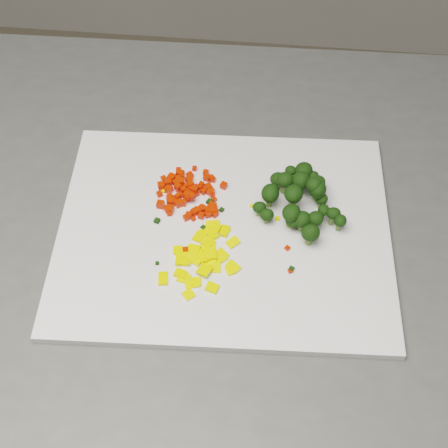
# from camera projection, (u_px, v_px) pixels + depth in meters

# --- Properties ---
(counter_block) EXTENTS (0.99, 0.70, 0.90)m
(counter_block) POSITION_uv_depth(u_px,v_px,m) (211.00, 356.00, 1.17)
(counter_block) COLOR #4D4D4A
(counter_block) RESTS_ON ground
(cutting_board) EXTENTS (0.43, 0.34, 0.01)m
(cutting_board) POSITION_uv_depth(u_px,v_px,m) (224.00, 231.00, 0.78)
(cutting_board) COLOR silver
(cutting_board) RESTS_ON counter_block
(carrot_pile) EXTENTS (0.09, 0.09, 0.03)m
(carrot_pile) POSITION_uv_depth(u_px,v_px,m) (190.00, 189.00, 0.80)
(carrot_pile) COLOR red
(carrot_pile) RESTS_ON cutting_board
(pepper_pile) EXTENTS (0.11, 0.11, 0.01)m
(pepper_pile) POSITION_uv_depth(u_px,v_px,m) (195.00, 255.00, 0.74)
(pepper_pile) COLOR yellow
(pepper_pile) RESTS_ON cutting_board
(broccoli_pile) EXTENTS (0.11, 0.11, 0.05)m
(broccoli_pile) POSITION_uv_depth(u_px,v_px,m) (303.00, 199.00, 0.77)
(broccoli_pile) COLOR black
(broccoli_pile) RESTS_ON cutting_board
(carrot_cube_0) EXTENTS (0.01, 0.01, 0.01)m
(carrot_cube_0) POSITION_uv_depth(u_px,v_px,m) (208.00, 210.00, 0.79)
(carrot_cube_0) COLOR red
(carrot_cube_0) RESTS_ON carrot_pile
(carrot_cube_1) EXTENTS (0.01, 0.01, 0.01)m
(carrot_cube_1) POSITION_uv_depth(u_px,v_px,m) (166.00, 209.00, 0.79)
(carrot_cube_1) COLOR red
(carrot_cube_1) RESTS_ON carrot_pile
(carrot_cube_2) EXTENTS (0.01, 0.01, 0.01)m
(carrot_cube_2) POSITION_uv_depth(u_px,v_px,m) (170.00, 200.00, 0.80)
(carrot_cube_2) COLOR red
(carrot_cube_2) RESTS_ON carrot_pile
(carrot_cube_3) EXTENTS (0.01, 0.01, 0.01)m
(carrot_cube_3) POSITION_uv_depth(u_px,v_px,m) (180.00, 174.00, 0.82)
(carrot_cube_3) COLOR red
(carrot_cube_3) RESTS_ON carrot_pile
(carrot_cube_4) EXTENTS (0.01, 0.01, 0.01)m
(carrot_cube_4) POSITION_uv_depth(u_px,v_px,m) (174.00, 201.00, 0.80)
(carrot_cube_4) COLOR red
(carrot_cube_4) RESTS_ON carrot_pile
(carrot_cube_5) EXTENTS (0.01, 0.01, 0.01)m
(carrot_cube_5) POSITION_uv_depth(u_px,v_px,m) (164.00, 179.00, 0.82)
(carrot_cube_5) COLOR red
(carrot_cube_5) RESTS_ON carrot_pile
(carrot_cube_6) EXTENTS (0.01, 0.01, 0.01)m
(carrot_cube_6) POSITION_uv_depth(u_px,v_px,m) (195.00, 190.00, 0.80)
(carrot_cube_6) COLOR red
(carrot_cube_6) RESTS_ON carrot_pile
(carrot_cube_7) EXTENTS (0.01, 0.01, 0.01)m
(carrot_cube_7) POSITION_uv_depth(u_px,v_px,m) (213.00, 207.00, 0.79)
(carrot_cube_7) COLOR red
(carrot_cube_7) RESTS_ON carrot_pile
(carrot_cube_8) EXTENTS (0.01, 0.01, 0.01)m
(carrot_cube_8) POSITION_uv_depth(u_px,v_px,m) (224.00, 185.00, 0.81)
(carrot_cube_8) COLOR red
(carrot_cube_8) RESTS_ON carrot_pile
(carrot_cube_9) EXTENTS (0.01, 0.01, 0.01)m
(carrot_cube_9) POSITION_uv_depth(u_px,v_px,m) (208.00, 214.00, 0.79)
(carrot_cube_9) COLOR red
(carrot_cube_9) RESTS_ON carrot_pile
(carrot_cube_10) EXTENTS (0.01, 0.01, 0.01)m
(carrot_cube_10) POSITION_uv_depth(u_px,v_px,m) (186.00, 218.00, 0.78)
(carrot_cube_10) COLOR red
(carrot_cube_10) RESTS_ON carrot_pile
(carrot_cube_11) EXTENTS (0.01, 0.01, 0.01)m
(carrot_cube_11) POSITION_uv_depth(u_px,v_px,m) (176.00, 183.00, 0.82)
(carrot_cube_11) COLOR red
(carrot_cube_11) RESTS_ON carrot_pile
(carrot_cube_12) EXTENTS (0.01, 0.01, 0.01)m
(carrot_cube_12) POSITION_uv_depth(u_px,v_px,m) (215.00, 214.00, 0.79)
(carrot_cube_12) COLOR red
(carrot_cube_12) RESTS_ON carrot_pile
(carrot_cube_13) EXTENTS (0.01, 0.01, 0.01)m
(carrot_cube_13) POSITION_uv_depth(u_px,v_px,m) (178.00, 187.00, 0.81)
(carrot_cube_13) COLOR red
(carrot_cube_13) RESTS_ON carrot_pile
(carrot_cube_14) EXTENTS (0.01, 0.01, 0.01)m
(carrot_cube_14) POSITION_uv_depth(u_px,v_px,m) (190.00, 192.00, 0.81)
(carrot_cube_14) COLOR red
(carrot_cube_14) RESTS_ON carrot_pile
(carrot_cube_15) EXTENTS (0.01, 0.01, 0.01)m
(carrot_cube_15) POSITION_uv_depth(u_px,v_px,m) (211.00, 208.00, 0.79)
(carrot_cube_15) COLOR red
(carrot_cube_15) RESTS_ON carrot_pile
(carrot_cube_16) EXTENTS (0.01, 0.01, 0.01)m
(carrot_cube_16) POSITION_uv_depth(u_px,v_px,m) (188.00, 215.00, 0.79)
(carrot_cube_16) COLOR red
(carrot_cube_16) RESTS_ON carrot_pile
(carrot_cube_17) EXTENTS (0.01, 0.01, 0.01)m
(carrot_cube_17) POSITION_uv_depth(u_px,v_px,m) (188.00, 197.00, 0.79)
(carrot_cube_17) COLOR red
(carrot_cube_17) RESTS_ON carrot_pile
(carrot_cube_18) EXTENTS (0.01, 0.01, 0.01)m
(carrot_cube_18) POSITION_uv_depth(u_px,v_px,m) (212.00, 211.00, 0.79)
(carrot_cube_18) COLOR red
(carrot_cube_18) RESTS_ON carrot_pile
(carrot_cube_19) EXTENTS (0.01, 0.01, 0.01)m
(carrot_cube_19) POSITION_uv_depth(u_px,v_px,m) (189.00, 180.00, 0.82)
(carrot_cube_19) COLOR red
(carrot_cube_19) RESTS_ON carrot_pile
(carrot_cube_20) EXTENTS (0.01, 0.01, 0.01)m
(carrot_cube_20) POSITION_uv_depth(u_px,v_px,m) (187.00, 186.00, 0.80)
(carrot_cube_20) COLOR red
(carrot_cube_20) RESTS_ON carrot_pile
(carrot_cube_21) EXTENTS (0.01, 0.01, 0.01)m
(carrot_cube_21) POSITION_uv_depth(u_px,v_px,m) (168.00, 182.00, 0.82)
(carrot_cube_21) COLOR red
(carrot_cube_21) RESTS_ON carrot_pile
(carrot_cube_22) EXTENTS (0.01, 0.01, 0.01)m
(carrot_cube_22) POSITION_uv_depth(u_px,v_px,m) (190.00, 175.00, 0.82)
(carrot_cube_22) COLOR red
(carrot_cube_22) RESTS_ON carrot_pile
(carrot_cube_23) EXTENTS (0.01, 0.01, 0.01)m
(carrot_cube_23) POSITION_uv_depth(u_px,v_px,m) (172.00, 178.00, 0.82)
(carrot_cube_23) COLOR red
(carrot_cube_23) RESTS_ON carrot_pile
(carrot_cube_24) EXTENTS (0.01, 0.01, 0.01)m
(carrot_cube_24) POSITION_uv_depth(u_px,v_px,m) (211.00, 207.00, 0.79)
(carrot_cube_24) COLOR red
(carrot_cube_24) RESTS_ON carrot_pile
(carrot_cube_25) EXTENTS (0.01, 0.01, 0.01)m
(carrot_cube_25) POSITION_uv_depth(u_px,v_px,m) (178.00, 179.00, 0.82)
(carrot_cube_25) COLOR red
(carrot_cube_25) RESTS_ON carrot_pile
(carrot_cube_26) EXTENTS (0.01, 0.01, 0.01)m
(carrot_cube_26) POSITION_uv_depth(u_px,v_px,m) (201.00, 216.00, 0.78)
(carrot_cube_26) COLOR red
(carrot_cube_26) RESTS_ON carrot_pile
(carrot_cube_27) EXTENTS (0.01, 0.01, 0.01)m
(carrot_cube_27) POSITION_uv_depth(u_px,v_px,m) (195.00, 169.00, 0.83)
(carrot_cube_27) COLOR red
(carrot_cube_27) RESTS_ON carrot_pile
(carrot_cube_28) EXTENTS (0.01, 0.01, 0.01)m
(carrot_cube_28) POSITION_uv_depth(u_px,v_px,m) (169.00, 190.00, 0.81)
(carrot_cube_28) COLOR red
(carrot_cube_28) RESTS_ON carrot_pile
(carrot_cube_29) EXTENTS (0.01, 0.01, 0.01)m
(carrot_cube_29) POSITION_uv_depth(u_px,v_px,m) (182.00, 176.00, 0.82)
(carrot_cube_29) COLOR red
(carrot_cube_29) RESTS_ON carrot_pile
(carrot_cube_30) EXTENTS (0.01, 0.01, 0.01)m
(carrot_cube_30) POSITION_uv_depth(u_px,v_px,m) (178.00, 203.00, 0.80)
(carrot_cube_30) COLOR red
(carrot_cube_30) RESTS_ON carrot_pile
(carrot_cube_31) EXTENTS (0.01, 0.01, 0.01)m
(carrot_cube_31) POSITION_uv_depth(u_px,v_px,m) (211.00, 192.00, 0.81)
(carrot_cube_31) COLOR red
(carrot_cube_31) RESTS_ON carrot_pile
(carrot_cube_32) EXTENTS (0.01, 0.01, 0.01)m
(carrot_cube_32) POSITION_uv_depth(u_px,v_px,m) (201.00, 208.00, 0.79)
(carrot_cube_32) COLOR red
(carrot_cube_32) RESTS_ON carrot_pile
(carrot_cube_33) EXTENTS (0.01, 0.01, 0.01)m
(carrot_cube_33) POSITION_uv_depth(u_px,v_px,m) (170.00, 213.00, 0.79)
(carrot_cube_33) COLOR red
(carrot_cube_33) RESTS_ON carrot_pile
(carrot_cube_34) EXTENTS (0.01, 0.01, 0.01)m
(carrot_cube_34) POSITION_uv_depth(u_px,v_px,m) (203.00, 209.00, 0.79)
(carrot_cube_34) COLOR red
(carrot_cube_34) RESTS_ON carrot_pile
(carrot_cube_35) EXTENTS (0.01, 0.01, 0.01)m
(carrot_cube_35) POSITION_uv_depth(u_px,v_px,m) (177.00, 196.00, 0.80)
(carrot_cube_35) COLOR red
(carrot_cube_35) RESTS_ON carrot_pile
(carrot_cube_36) EXTENTS (0.01, 0.01, 0.01)m
(carrot_cube_36) POSITION_uv_depth(u_px,v_px,m) (181.00, 195.00, 0.80)
(carrot_cube_36) COLOR red
(carrot_cube_36) RESTS_ON carrot_pile
(carrot_cube_37) EXTENTS (0.01, 0.01, 0.01)m
(carrot_cube_37) POSITION_uv_depth(u_px,v_px,m) (170.00, 209.00, 0.79)
(carrot_cube_37) COLOR red
(carrot_cube_37) RESTS_ON carrot_pile
(carrot_cube_38) EXTENTS (0.01, 0.01, 0.01)m
(carrot_cube_38) POSITION_uv_depth(u_px,v_px,m) (190.00, 181.00, 0.82)
(carrot_cube_38) COLOR red
(carrot_cube_38) RESTS_ON carrot_pile
(carrot_cube_39) EXTENTS (0.01, 0.01, 0.01)m
(carrot_cube_39) POSITION_uv_depth(u_px,v_px,m) (191.00, 188.00, 0.80)
(carrot_cube_39) COLOR red
(carrot_cube_39) RESTS_ON carrot_pile
(carrot_cube_40) EXTENTS (0.01, 0.01, 0.01)m
(carrot_cube_40) POSITION_uv_depth(u_px,v_px,m) (203.00, 191.00, 0.81)
(carrot_cube_40) COLOR red
(carrot_cube_40) RESTS_ON carrot_pile
(carrot_cube_41) EXTENTS (0.01, 0.01, 0.01)m
(carrot_cube_41) POSITION_uv_depth(u_px,v_px,m) (214.00, 211.00, 0.79)
(carrot_cube_41) COLOR red
(carrot_cube_41) RESTS_ON carrot_pile
(carrot_cube_42) EXTENTS (0.01, 0.01, 0.01)m
(carrot_cube_42) POSITION_uv_depth(u_px,v_px,m) (201.00, 209.00, 0.79)
(carrot_cube_42) COLOR red
(carrot_cube_42) RESTS_ON carrot_pile
(carrot_cube_43) EXTENTS (0.01, 0.01, 0.01)m
(carrot_cube_43) POSITION_uv_depth(u_px,v_px,m) (192.00, 196.00, 0.79)
(carrot_cube_43) COLOR red
(carrot_cube_43) RESTS_ON carrot_pile
(carrot_cube_44) EXTENTS (0.01, 0.01, 0.01)m
(carrot_cube_44) POSITION_uv_depth(u_px,v_px,m) (200.00, 187.00, 0.81)
(carrot_cube_44) COLOR red
(carrot_cube_44) RESTS_ON carrot_pile
(carrot_cube_45) EXTENTS (0.01, 0.01, 0.01)m
(carrot_cube_45) POSITION_uv_depth(u_px,v_px,m) (160.00, 204.00, 0.79)
(carrot_cube_45) COLOR red
(carrot_cube_45) RESTS_ON carrot_pile
(carrot_cube_46) EXTENTS (0.01, 0.01, 0.01)m
(carrot_cube_46) POSITION_uv_depth(u_px,v_px,m) (183.00, 203.00, 0.80)
(carrot_cube_46) COLOR red
(carrot_cube_46) RESTS_ON carrot_pile
(carrot_cube_47) EXTENTS (0.01, 0.01, 0.01)m
(carrot_cube_47) POSITION_uv_depth(u_px,v_px,m) (214.00, 200.00, 0.80)
(carrot_cube_47) COLOR red
(carrot_cube_47) RESTS_ON carrot_pile
(carrot_cube_48) EXTENTS (0.01, 0.01, 0.01)m
(carrot_cube_48) POSITION_uv_depth(u_px,v_px,m) (206.00, 173.00, 0.83)
(carrot_cube_48) COLOR red
(carrot_cube_48) RESTS_ON carrot_pile
(carrot_cube_49) EXTENTS (0.01, 0.01, 0.01)m
(carrot_cube_49) POSITION_uv_depth(u_px,v_px,m) (190.00, 184.00, 0.80)
(carrot_cube_49) COLOR red
(carrot_cube_49) RESTS_ON carrot_pile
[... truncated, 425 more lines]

